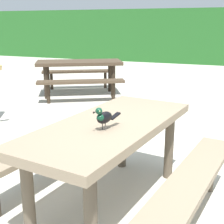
# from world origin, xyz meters

# --- Properties ---
(ground_plane) EXTENTS (60.00, 60.00, 0.00)m
(ground_plane) POSITION_xyz_m (0.00, 0.00, 0.00)
(ground_plane) COLOR beige
(picnic_table_foreground) EXTENTS (1.90, 1.93, 0.74)m
(picnic_table_foreground) POSITION_xyz_m (-0.35, -0.04, 0.56)
(picnic_table_foreground) COLOR #84725B
(picnic_table_foreground) RESTS_ON ground
(bird_grackle) EXTENTS (0.13, 0.28, 0.18)m
(bird_grackle) POSITION_xyz_m (-0.32, -0.25, 0.84)
(bird_grackle) COLOR black
(bird_grackle) RESTS_ON picnic_table_foreground
(picnic_table_mid_right) EXTENTS (2.32, 2.31, 0.74)m
(picnic_table_mid_right) POSITION_xyz_m (-2.62, 3.75, 0.56)
(picnic_table_mid_right) COLOR #473828
(picnic_table_mid_right) RESTS_ON ground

